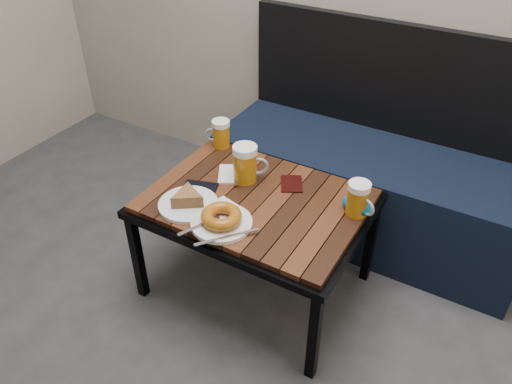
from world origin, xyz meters
The scene contains 12 objects.
bench centered at (0.04, 1.76, 0.27)m, with size 1.40×0.50×0.95m.
cafe_table centered at (-0.22, 1.16, 0.43)m, with size 0.84×0.62×0.47m.
beer_mug_left centered at (-0.54, 1.41, 0.53)m, with size 0.12×0.09×0.12m.
beer_mug_centre centered at (-0.31, 1.25, 0.55)m, with size 0.14×0.13×0.15m.
beer_mug_right centered at (0.15, 1.26, 0.54)m, with size 0.13×0.10×0.13m.
plate_pie centered at (-0.41, 0.99, 0.50)m, with size 0.22×0.22×0.06m.
plate_bagel centered at (-0.24, 0.96, 0.50)m, with size 0.25×0.26×0.06m.
napkin_left centered at (-0.37, 1.25, 0.48)m, with size 0.18×0.18×0.01m.
napkin_right centered at (-0.27, 1.03, 0.48)m, with size 0.16×0.15×0.01m.
passport_navy centered at (-0.44, 1.10, 0.48)m, with size 0.10×0.13×0.01m, color black.
passport_burgundy centered at (-0.14, 1.31, 0.47)m, with size 0.08×0.11×0.01m, color black.
knit_pouch centered at (0.14, 1.28, 0.50)m, with size 0.12×0.08×0.05m, color #054C82.
Camera 1 is at (0.54, -0.15, 1.61)m, focal length 35.00 mm.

